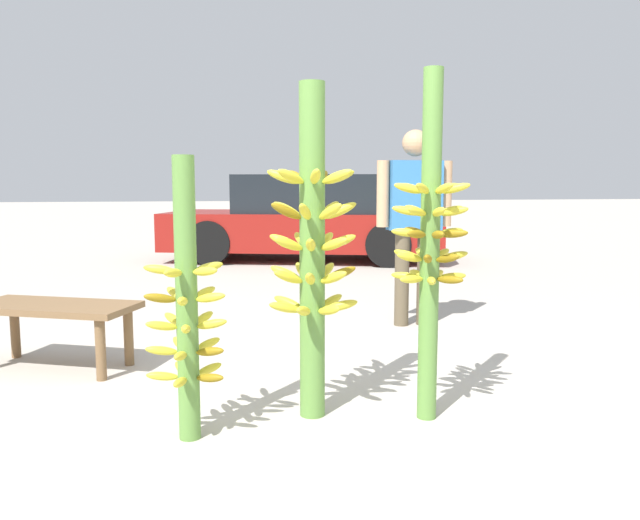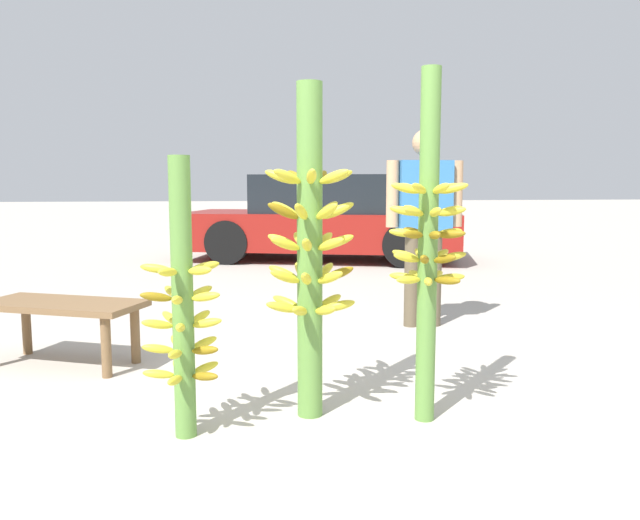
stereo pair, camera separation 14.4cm
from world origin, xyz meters
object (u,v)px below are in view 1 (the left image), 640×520
(banana_stalk_left, at_px, (187,307))
(banana_stalk_right, at_px, (430,243))
(market_bench, at_px, (54,314))
(vendor_person, at_px, (414,211))
(banana_stalk_center, at_px, (312,250))
(parked_car, at_px, (308,219))

(banana_stalk_left, xyz_separation_m, banana_stalk_right, (1.15, 0.04, 0.26))
(banana_stalk_left, distance_m, banana_stalk_right, 1.18)
(banana_stalk_right, xyz_separation_m, market_bench, (-2.00, 1.23, -0.53))
(banana_stalk_right, xyz_separation_m, vendor_person, (0.61, 1.98, 0.07))
(banana_stalk_right, bearing_deg, banana_stalk_center, 165.78)
(banana_stalk_center, relative_size, vendor_person, 1.03)
(banana_stalk_right, distance_m, market_bench, 2.41)
(banana_stalk_center, distance_m, parked_car, 6.53)
(banana_stalk_center, relative_size, banana_stalk_right, 0.97)
(market_bench, bearing_deg, banana_stalk_center, -13.78)
(banana_stalk_left, distance_m, banana_stalk_center, 0.67)
(parked_car, bearing_deg, market_bench, 171.32)
(banana_stalk_right, bearing_deg, banana_stalk_left, -178.09)
(banana_stalk_left, relative_size, vendor_person, 0.81)
(banana_stalk_right, relative_size, vendor_person, 1.07)
(banana_stalk_center, distance_m, banana_stalk_right, 0.57)
(banana_stalk_left, distance_m, vendor_person, 2.70)
(vendor_person, xyz_separation_m, market_bench, (-2.61, -0.75, -0.60))
(vendor_person, bearing_deg, banana_stalk_right, -105.85)
(banana_stalk_left, relative_size, parked_car, 0.29)
(banana_stalk_left, distance_m, parked_car, 6.82)
(banana_stalk_center, bearing_deg, vendor_person, 57.71)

